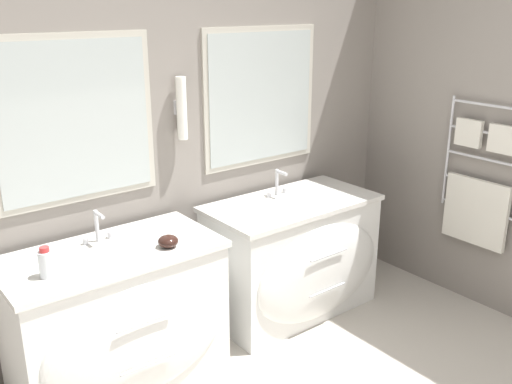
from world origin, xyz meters
name	(u,v)px	position (x,y,z in m)	size (l,w,h in m)	color
wall_back	(167,127)	(0.00, 2.14, 1.30)	(5.17, 0.14, 2.60)	gray
vanity_left	(119,319)	(-0.57, 1.74, 0.40)	(1.14, 0.66, 0.78)	white
vanity_right	(295,257)	(0.69, 1.74, 0.40)	(1.14, 0.66, 0.78)	white
faucet_left	(98,227)	(-0.57, 1.92, 0.87)	(0.17, 0.11, 0.18)	silver
faucet_right	(278,183)	(0.69, 1.92, 0.87)	(0.17, 0.11, 0.18)	silver
toiletry_bottle	(46,263)	(-0.93, 1.68, 0.85)	(0.07, 0.07, 0.15)	silver
amenity_bowl	(168,241)	(-0.31, 1.63, 0.82)	(0.11, 0.11, 0.07)	black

